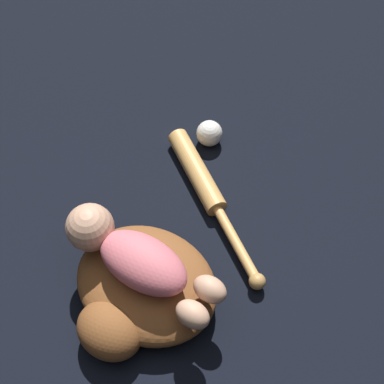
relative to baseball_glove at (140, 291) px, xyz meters
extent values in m
plane|color=black|center=(-0.01, 0.04, -0.05)|extent=(6.00, 6.00, 0.00)
ellipsoid|color=brown|center=(0.01, -0.02, 0.00)|extent=(0.40, 0.37, 0.10)
ellipsoid|color=brown|center=(-0.04, 0.09, 0.00)|extent=(0.18, 0.17, 0.10)
ellipsoid|color=#D16670|center=(0.01, -0.02, 0.09)|extent=(0.23, 0.19, 0.08)
sphere|color=tan|center=(0.13, 0.04, 0.10)|extent=(0.10, 0.10, 0.10)
ellipsoid|color=tan|center=(-0.13, -0.05, 0.08)|extent=(0.09, 0.08, 0.05)
ellipsoid|color=tan|center=(-0.10, -0.11, 0.08)|extent=(0.09, 0.08, 0.05)
cylinder|color=tan|center=(0.22, -0.28, -0.03)|extent=(0.26, 0.09, 0.05)
cylinder|color=tan|center=(0.00, -0.25, -0.03)|extent=(0.21, 0.05, 0.02)
sphere|color=#B68649|center=(-0.10, -0.23, -0.03)|extent=(0.04, 0.04, 0.04)
sphere|color=white|center=(0.30, -0.37, -0.02)|extent=(0.07, 0.07, 0.07)
camera|label=1|loc=(-0.46, 0.16, 1.04)|focal=50.00mm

